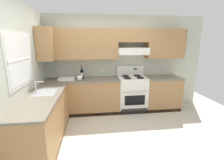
% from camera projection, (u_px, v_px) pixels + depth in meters
% --- Properties ---
extents(ground_plane, '(7.04, 7.04, 0.00)m').
position_uv_depth(ground_plane, '(111.00, 137.00, 3.16)').
color(ground_plane, beige).
extents(wall_back, '(4.68, 0.57, 2.55)m').
position_uv_depth(wall_back, '(119.00, 56.00, 4.33)').
color(wall_back, beige).
rests_on(wall_back, ground_plane).
extents(wall_left, '(0.47, 4.00, 2.55)m').
position_uv_depth(wall_left, '(23.00, 70.00, 2.87)').
color(wall_left, beige).
rests_on(wall_left, ground_plane).
extents(counter_back_run, '(3.60, 0.65, 0.91)m').
position_uv_depth(counter_back_run, '(110.00, 95.00, 4.27)').
color(counter_back_run, '#A87A4C').
rests_on(counter_back_run, ground_plane).
extents(counter_left_run, '(0.63, 1.91, 1.13)m').
position_uv_depth(counter_left_run, '(44.00, 119.00, 2.90)').
color(counter_left_run, '#A87A4C').
rests_on(counter_left_run, ground_plane).
extents(stove, '(0.76, 0.62, 1.20)m').
position_uv_depth(stove, '(132.00, 93.00, 4.34)').
color(stove, white).
rests_on(stove, ground_plane).
extents(wine_bottle, '(0.08, 0.08, 0.34)m').
position_uv_depth(wine_bottle, '(82.00, 73.00, 4.15)').
color(wine_bottle, black).
rests_on(wine_bottle, counter_back_run).
extents(bowl, '(0.39, 0.23, 0.06)m').
position_uv_depth(bowl, '(67.00, 79.00, 3.99)').
color(bowl, white).
rests_on(bowl, counter_back_run).
extents(paper_towel_roll, '(0.11, 0.12, 0.12)m').
position_uv_depth(paper_towel_roll, '(80.00, 78.00, 3.96)').
color(paper_towel_roll, white).
rests_on(paper_towel_roll, counter_back_run).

